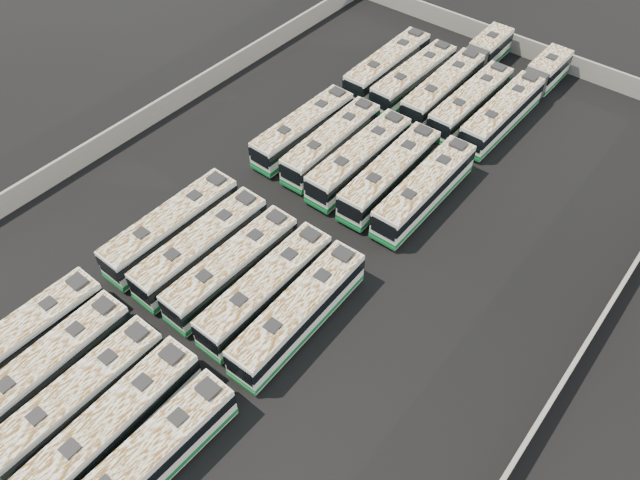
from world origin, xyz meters
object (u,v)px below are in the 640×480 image
Objects in this scene: bus_midfront_right at (266,289)px; bus_back_right at (470,102)px; bus_midback_far_left at (303,129)px; bus_front_left at (49,368)px; bus_midback_left at (332,143)px; bus_midback_right at (390,174)px; bus_front_right at (114,426)px; bus_front_far_left at (21,340)px; bus_midfront_far_left at (172,227)px; bus_midfront_center at (232,268)px; bus_midfront_far_right at (299,313)px; bus_front_far_right at (148,461)px; bus_back_far_right at (518,99)px; bus_back_center at (459,75)px; bus_back_far_left at (387,66)px; bus_front_center at (80,397)px; bus_back_left at (414,78)px; bus_midfront_left at (201,247)px; bus_midback_center at (359,159)px; bus_midback_far_right at (424,190)px.

bus_midfront_right is 1.01× the size of bus_back_right.
bus_front_left is at bearing -82.63° from bus_midback_far_left.
bus_midback_right reaches higher than bus_midback_left.
bus_front_right is at bearing -91.44° from bus_midback_right.
bus_front_far_left reaches higher than bus_front_left.
bus_midfront_far_left is 1.03× the size of bus_midfront_center.
bus_front_left is 17.31m from bus_midfront_far_right.
bus_back_right is at bearing 95.68° from bus_front_far_right.
bus_midfront_far_right is at bearing 75.08° from bus_front_right.
bus_back_far_right is (0.06, 34.04, -0.05)m from bus_midfront_far_right.
bus_midfront_center is at bearing 102.31° from bus_front_right.
bus_midfront_center is 17.96m from bus_midback_far_left.
bus_front_far_right is at bearing 0.39° from bus_front_far_left.
bus_front_far_right is 1.02× the size of bus_back_right.
bus_midfront_far_left reaches higher than bus_midback_left.
bus_back_far_right is (13.61, 34.01, -0.03)m from bus_midfront_far_left.
bus_midfront_center is (6.80, 0.02, -0.05)m from bus_midfront_far_left.
bus_front_far_right is at bearing -77.12° from bus_midfront_right.
bus_back_far_right is (3.39, 3.56, 0.01)m from bus_back_right.
bus_front_left is at bearing -95.16° from bus_back_center.
bus_front_right reaches higher than bus_back_far_left.
bus_midfront_far_left is at bearing -102.79° from bus_midback_left.
bus_back_far_right reaches higher than bus_front_center.
bus_midfront_center is 1.00× the size of bus_back_left.
bus_midfront_right reaches higher than bus_midback_left.
bus_back_center is at bearing 134.10° from bus_back_right.
bus_midfront_left is 1.02× the size of bus_midback_far_left.
bus_front_left is 30.71m from bus_midback_left.
bus_front_far_right is 44.67m from bus_back_right.
bus_midfront_far_right is 1.05× the size of bus_midback_far_left.
bus_midfront_right is at bearing -68.84° from bus_midback_left.
bus_front_far_right is (10.15, -0.06, 0.03)m from bus_front_left.
bus_midback_center is at bearing 78.46° from bus_front_far_left.
bus_midfront_far_right reaches higher than bus_back_far_right.
bus_midback_far_right reaches higher than bus_back_left.
bus_midback_right is 3.46m from bus_midback_far_right.
bus_front_center is at bearing -75.61° from bus_midfront_left.
bus_midback_far_left is (-3.47, 16.65, -0.03)m from bus_midfront_left.
bus_midfront_far_right is 30.67m from bus_back_right.
bus_midback_right is at bearing 72.62° from bus_front_far_left.
bus_midfront_center reaches higher than bus_midback_far_left.
bus_midfront_left is 1.01× the size of bus_midfront_center.
bus_back_left is at bearing 106.92° from bus_midfront_far_right.
bus_midback_far_right reaches higher than bus_back_right.
bus_midback_far_left is 18.70m from bus_back_center.
bus_front_right is at bearing -87.12° from bus_back_center.
bus_midback_far_left is (-0.02, 16.64, -0.06)m from bus_midfront_far_left.
bus_midback_far_right is (6.75, 30.71, 0.05)m from bus_front_center.
bus_midfront_right is (0.11, 14.04, -0.03)m from bus_front_right.
bus_midfront_far_left is at bearing 135.26° from bus_front_far_right.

